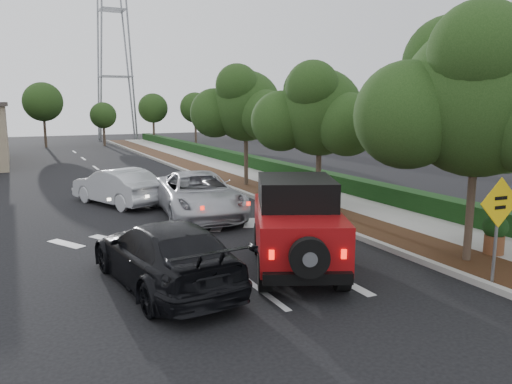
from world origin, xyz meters
TOP-DOWN VIEW (x-y plane):
  - ground at (0.00, 0.00)m, footprint 120.00×120.00m
  - curb at (4.60, 12.00)m, footprint 0.20×70.00m
  - planting_strip at (5.60, 12.00)m, footprint 1.80×70.00m
  - sidewalk at (7.50, 12.00)m, footprint 2.00×70.00m
  - hedge at (8.90, 12.00)m, footprint 0.80×70.00m
  - transmission_tower at (6.00, 48.00)m, footprint 7.00×4.00m
  - street_tree_near at (5.60, -0.50)m, footprint 3.80×3.80m
  - street_tree_mid at (5.60, 6.50)m, footprint 3.20×3.20m
  - street_tree_far at (5.60, 13.00)m, footprint 3.40×3.40m
  - red_jeep at (1.49, 1.19)m, footprint 3.47×4.64m
  - silver_suv_ahead at (1.30, 7.87)m, footprint 3.31×6.00m
  - black_suv_oncoming at (-1.82, 1.38)m, footprint 2.63×5.35m
  - silver_sedan_oncoming at (-1.00, 11.30)m, footprint 3.19×4.78m
  - speed_hump_sign at (4.80, -1.94)m, footprint 1.12×0.12m
  - terracotta_planter at (6.66, -0.45)m, footprint 0.65×0.65m

SIDE VIEW (x-z plane):
  - ground at x=0.00m, z-range 0.00..0.00m
  - transmission_tower at x=6.00m, z-range -14.00..14.00m
  - street_tree_near at x=5.60m, z-range -2.96..2.96m
  - street_tree_mid at x=5.60m, z-range -2.66..2.66m
  - street_tree_far at x=5.60m, z-range -2.81..2.81m
  - planting_strip at x=5.60m, z-range 0.00..0.12m
  - sidewalk at x=7.50m, z-range 0.00..0.12m
  - curb at x=4.60m, z-range 0.00..0.15m
  - hedge at x=8.90m, z-range 0.00..0.80m
  - silver_sedan_oncoming at x=-1.00m, z-range 0.00..1.49m
  - black_suv_oncoming at x=-1.82m, z-range 0.00..1.50m
  - terracotta_planter at x=6.66m, z-range 0.20..1.32m
  - silver_suv_ahead at x=1.30m, z-range 0.00..1.59m
  - red_jeep at x=1.49m, z-range 0.02..2.29m
  - speed_hump_sign at x=4.80m, z-range 0.46..2.83m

